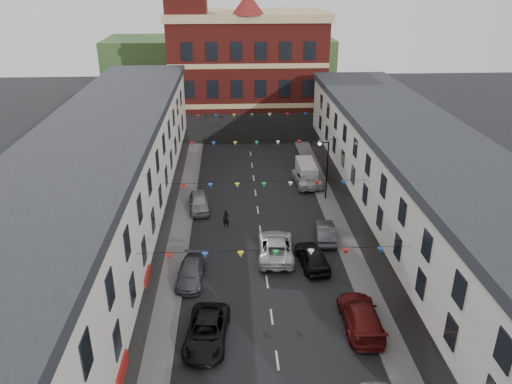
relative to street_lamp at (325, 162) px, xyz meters
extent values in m
plane|color=black|center=(-6.55, -14.00, -3.90)|extent=(160.00, 160.00, 0.00)
cube|color=#605E5B|center=(-13.45, -12.00, -3.83)|extent=(1.80, 64.00, 0.15)
cube|color=#605E5B|center=(0.35, -12.00, -3.83)|extent=(1.80, 64.00, 0.15)
cube|color=silver|center=(-18.35, -13.00, 1.10)|extent=(8.00, 56.00, 10.00)
cube|color=black|center=(-18.35, -13.00, 6.45)|extent=(8.40, 56.00, 0.70)
cube|color=black|center=(-14.30, -13.00, -2.30)|extent=(0.12, 56.00, 3.20)
cube|color=silver|center=(5.25, -13.00, 0.60)|extent=(8.00, 56.00, 9.00)
cube|color=black|center=(5.25, -13.00, 5.45)|extent=(8.40, 56.00, 0.70)
cube|color=black|center=(1.20, -13.00, -2.30)|extent=(0.12, 56.00, 3.20)
cube|color=maroon|center=(-6.55, 24.00, 3.60)|extent=(20.00, 12.00, 15.00)
cube|color=tan|center=(-6.55, 24.00, 11.60)|extent=(20.60, 12.60, 1.00)
cone|color=maroon|center=(-6.55, 19.00, 13.30)|extent=(4.00, 4.00, 2.60)
cube|color=maroon|center=(-14.05, 21.00, 8.10)|extent=(5.00, 5.00, 24.00)
cube|color=#325126|center=(-10.55, 48.00, 1.10)|extent=(40.00, 14.00, 10.00)
cylinder|color=black|center=(0.25, 0.00, -0.90)|extent=(0.14, 0.14, 6.00)
cylinder|color=black|center=(-0.15, 0.00, 2.00)|extent=(0.90, 0.10, 0.10)
sphere|color=beige|center=(-0.60, 0.00, 1.90)|extent=(0.36, 0.36, 0.36)
imported|color=black|center=(-10.66, -20.13, -3.17)|extent=(2.95, 5.48, 1.46)
imported|color=#494A51|center=(-12.05, -13.50, -3.25)|extent=(2.20, 4.67, 1.32)
imported|color=gray|center=(-12.05, -1.68, -3.14)|extent=(2.28, 4.65, 1.53)
imported|color=maroon|center=(-1.05, -19.27, -3.10)|extent=(2.40, 5.62, 1.62)
imported|color=black|center=(-2.95, -11.96, -3.10)|extent=(2.41, 4.90, 1.61)
imported|color=#4C4F53|center=(-1.25, -7.97, -3.19)|extent=(1.92, 4.46, 1.43)
imported|color=silver|center=(-1.05, 3.99, -3.12)|extent=(3.03, 5.84, 1.57)
imported|color=silver|center=(-5.60, -10.37, -3.09)|extent=(3.08, 6.04, 1.63)
cube|color=silver|center=(-0.95, 5.03, -2.88)|extent=(1.81, 4.63, 2.04)
imported|color=black|center=(-9.51, -5.33, -3.09)|extent=(0.69, 0.57, 1.64)
camera|label=1|loc=(-8.97, -44.34, 16.62)|focal=35.00mm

